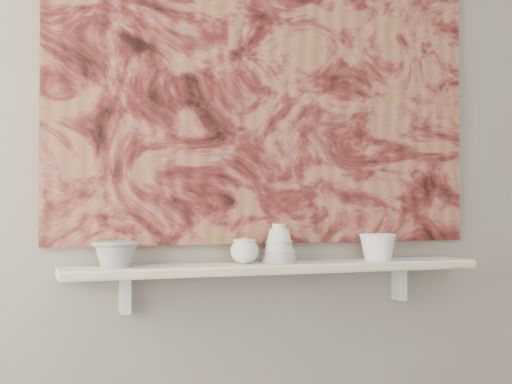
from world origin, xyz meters
name	(u,v)px	position (x,y,z in m)	size (l,w,h in m)	color
wall_back	(268,138)	(0.00, 1.60, 1.35)	(3.60, 3.60, 0.00)	gray
shelf	(278,267)	(0.00, 1.51, 0.92)	(1.40, 0.18, 0.03)	silver
shelf_stripe	(289,270)	(0.00, 1.41, 0.92)	(1.40, 0.01, 0.02)	beige
bracket_left	(125,294)	(-0.49, 1.57, 0.84)	(0.03, 0.06, 0.12)	silver
bracket_right	(399,283)	(0.49, 1.57, 0.84)	(0.03, 0.06, 0.12)	silver
painting	(270,82)	(0.00, 1.59, 1.54)	(1.50, 0.03, 1.10)	maroon
house_motif	(388,174)	(0.45, 1.57, 1.23)	(0.09, 0.00, 0.08)	black
bowl_grey	(116,254)	(-0.53, 1.51, 0.97)	(0.14, 0.14, 0.08)	gray
cup_cream	(245,251)	(-0.12, 1.51, 0.97)	(0.09, 0.09, 0.08)	silver
bell_vessel	(279,243)	(0.00, 1.51, 0.99)	(0.12, 0.12, 0.13)	beige
bowl_white	(378,247)	(0.37, 1.51, 0.98)	(0.13, 0.13, 0.09)	white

